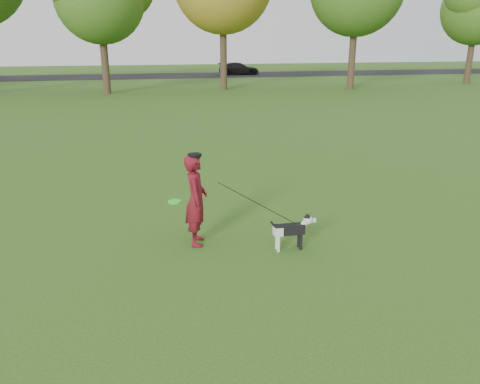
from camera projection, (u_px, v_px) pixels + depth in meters
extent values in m
plane|color=#285116|center=(259.00, 252.00, 8.08)|extent=(120.00, 120.00, 0.00)
cube|color=black|center=(159.00, 76.00, 45.26)|extent=(120.00, 7.00, 0.02)
imported|color=#5B0D22|center=(196.00, 200.00, 8.18)|extent=(0.47, 0.65, 1.65)
cube|color=black|center=(289.00, 229.00, 8.08)|extent=(0.53, 0.16, 0.17)
cube|color=silver|center=(278.00, 231.00, 8.04)|extent=(0.15, 0.17, 0.16)
cylinder|color=silver|center=(279.00, 244.00, 8.06)|extent=(0.05, 0.05, 0.29)
cylinder|color=silver|center=(277.00, 241.00, 8.17)|extent=(0.05, 0.05, 0.29)
cylinder|color=black|center=(301.00, 242.00, 8.14)|extent=(0.05, 0.05, 0.29)
cylinder|color=black|center=(299.00, 239.00, 8.24)|extent=(0.05, 0.05, 0.29)
cylinder|color=silver|center=(302.00, 226.00, 8.11)|extent=(0.18, 0.11, 0.19)
sphere|color=silver|center=(308.00, 220.00, 8.10)|extent=(0.16, 0.16, 0.16)
sphere|color=black|center=(308.00, 218.00, 8.08)|extent=(0.13, 0.13, 0.13)
cube|color=silver|center=(313.00, 220.00, 8.12)|extent=(0.11, 0.06, 0.06)
sphere|color=black|center=(316.00, 220.00, 8.13)|extent=(0.03, 0.03, 0.03)
cone|color=black|center=(309.00, 216.00, 8.03)|extent=(0.06, 0.06, 0.07)
cone|color=black|center=(307.00, 215.00, 8.11)|extent=(0.06, 0.06, 0.07)
cylinder|color=black|center=(275.00, 227.00, 8.01)|extent=(0.18, 0.03, 0.24)
cylinder|color=black|center=(300.00, 226.00, 8.10)|extent=(0.12, 0.12, 0.02)
imported|color=black|center=(239.00, 68.00, 46.60)|extent=(4.11, 1.87, 1.17)
cylinder|color=#20FF27|center=(175.00, 202.00, 8.03)|extent=(0.23, 0.23, 0.02)
cylinder|color=black|center=(195.00, 155.00, 7.93)|extent=(0.24, 0.24, 0.04)
cylinder|color=#38281C|center=(105.00, 61.00, 30.35)|extent=(0.48, 0.48, 4.20)
cylinder|color=#38281C|center=(223.00, 53.00, 32.70)|extent=(0.48, 0.48, 5.04)
cylinder|color=#38281C|center=(352.00, 54.00, 33.08)|extent=(0.48, 0.48, 4.83)
cylinder|color=#38281C|center=(470.00, 58.00, 37.20)|extent=(0.48, 0.48, 3.99)
sphere|color=#426B1E|center=(478.00, 2.00, 35.90)|extent=(5.32, 5.32, 5.32)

